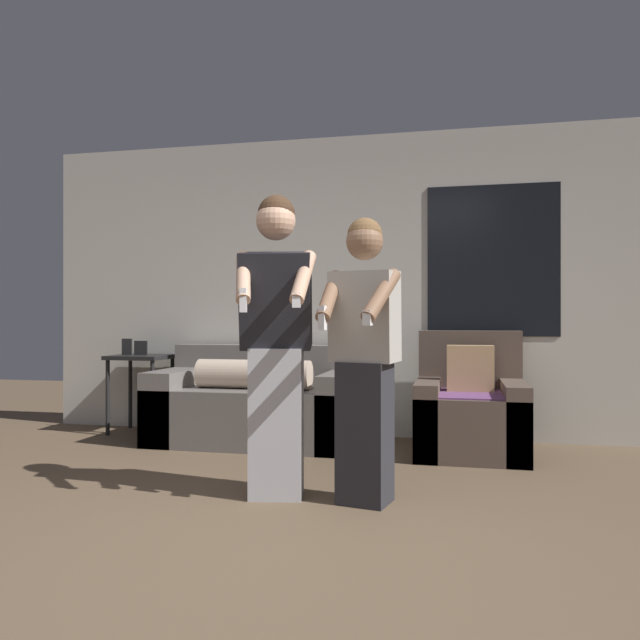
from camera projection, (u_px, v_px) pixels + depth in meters
name	position (u px, v px, depth m)	size (l,w,h in m)	color
ground_plane	(250.00, 570.00, 2.59)	(14.00, 14.00, 0.00)	brown
wall_back	(364.00, 285.00, 5.61)	(6.04, 0.07, 2.70)	beige
couch	(259.00, 405.00, 5.30)	(1.75, 0.90, 0.82)	slate
armchair	(470.00, 412.00, 4.87)	(0.83, 0.93, 0.95)	brown
side_table	(141.00, 367.00, 5.76)	(0.52, 0.48, 0.87)	black
person_left	(276.00, 342.00, 3.64)	(0.47, 0.54, 1.77)	#B2B2B7
person_right	(364.00, 356.00, 3.53)	(0.45, 0.51, 1.62)	#28282D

